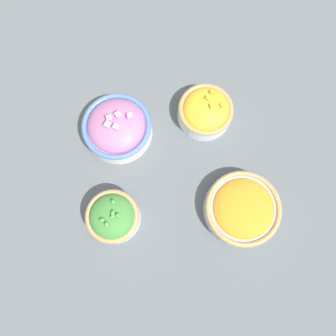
# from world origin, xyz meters

# --- Properties ---
(ground_plane) EXTENTS (3.00, 3.00, 0.00)m
(ground_plane) POSITION_xyz_m (0.00, 0.00, 0.00)
(ground_plane) COLOR #4C5156
(bowl_red_onion) EXTENTS (0.15, 0.15, 0.08)m
(bowl_red_onion) POSITION_xyz_m (0.14, -0.03, 0.03)
(bowl_red_onion) COLOR silver
(bowl_red_onion) RESTS_ON ground_plane
(bowl_squash) EXTENTS (0.12, 0.12, 0.07)m
(bowl_squash) POSITION_xyz_m (-0.02, -0.15, 0.03)
(bowl_squash) COLOR silver
(bowl_squash) RESTS_ON ground_plane
(bowl_carrots) EXTENTS (0.16, 0.16, 0.05)m
(bowl_carrots) POSITION_xyz_m (-0.18, 0.01, 0.03)
(bowl_carrots) COLOR #B2C1CC
(bowl_carrots) RESTS_ON ground_plane
(bowl_broccoli) EXTENTS (0.11, 0.11, 0.08)m
(bowl_broccoli) POSITION_xyz_m (0.06, 0.14, 0.04)
(bowl_broccoli) COLOR silver
(bowl_broccoli) RESTS_ON ground_plane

